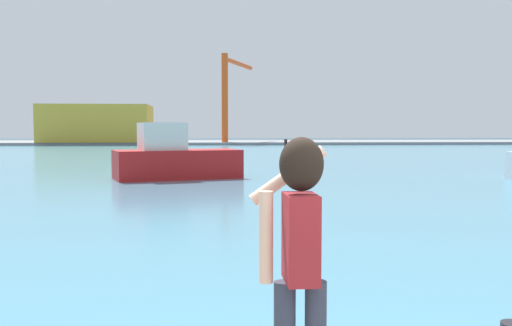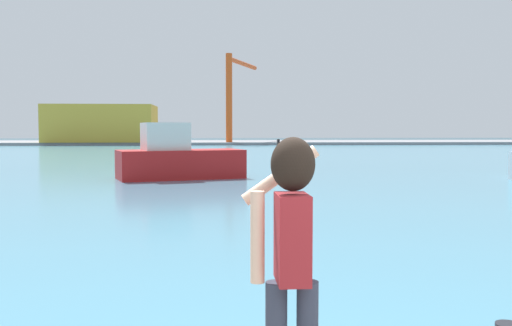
{
  "view_description": "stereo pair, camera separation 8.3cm",
  "coord_description": "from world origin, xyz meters",
  "px_view_note": "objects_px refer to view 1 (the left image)",
  "views": [
    {
      "loc": [
        -1.33,
        -2.52,
        2.3
      ],
      "look_at": [
        -0.52,
        7.23,
        1.72
      ],
      "focal_mm": 39.22,
      "sensor_mm": 36.0,
      "label": 1
    },
    {
      "loc": [
        -1.25,
        -2.53,
        2.3
      ],
      "look_at": [
        -0.52,
        7.23,
        1.72
      ],
      "focal_mm": 39.22,
      "sensor_mm": 36.0,
      "label": 2
    }
  ],
  "objects_px": {
    "boat_moored": "(175,159)",
    "port_crane": "(230,86)",
    "warehouse_left": "(97,124)",
    "person_photographer": "(299,243)"
  },
  "relations": [
    {
      "from": "boat_moored",
      "to": "port_crane",
      "type": "bearing_deg",
      "value": 68.47
    },
    {
      "from": "warehouse_left",
      "to": "person_photographer",
      "type": "bearing_deg",
      "value": -78.1
    },
    {
      "from": "boat_moored",
      "to": "warehouse_left",
      "type": "bearing_deg",
      "value": 87.05
    },
    {
      "from": "person_photographer",
      "to": "port_crane",
      "type": "height_order",
      "value": "port_crane"
    },
    {
      "from": "person_photographer",
      "to": "boat_moored",
      "type": "distance_m",
      "value": 23.13
    },
    {
      "from": "port_crane",
      "to": "person_photographer",
      "type": "bearing_deg",
      "value": -91.74
    },
    {
      "from": "warehouse_left",
      "to": "port_crane",
      "type": "relative_size",
      "value": 1.2
    },
    {
      "from": "person_photographer",
      "to": "warehouse_left",
      "type": "xyz_separation_m",
      "value": [
        -18.1,
        85.89,
        1.73
      ]
    },
    {
      "from": "person_photographer",
      "to": "boat_moored",
      "type": "bearing_deg",
      "value": 5.33
    },
    {
      "from": "person_photographer",
      "to": "boat_moored",
      "type": "xyz_separation_m",
      "value": [
        -2.22,
        23.01,
        -0.63
      ]
    }
  ]
}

